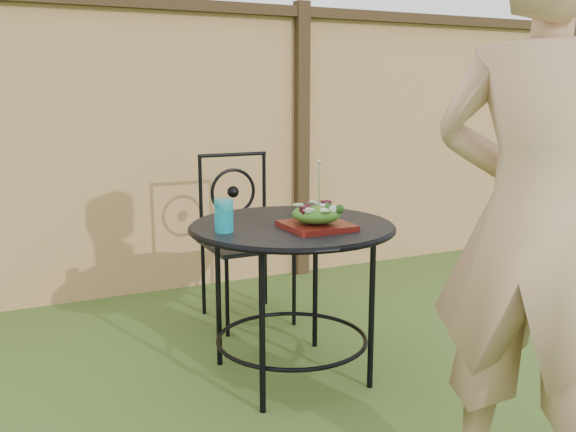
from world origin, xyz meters
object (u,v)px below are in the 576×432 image
(patio_table, at_px, (292,254))
(patio_chair, at_px, (243,233))
(diner, at_px, (537,226))
(salad_plate, at_px, (316,226))

(patio_table, xyz_separation_m, patio_chair, (0.10, 0.84, -0.08))
(diner, bearing_deg, patio_table, -15.28)
(patio_table, bearing_deg, salad_plate, -69.80)
(patio_table, distance_m, patio_chair, 0.85)
(diner, distance_m, salad_plate, 1.04)
(patio_table, distance_m, salad_plate, 0.21)
(salad_plate, bearing_deg, diner, -77.65)
(patio_table, bearing_deg, patio_chair, 83.17)
(patio_table, distance_m, diner, 1.21)
(patio_chair, distance_m, diner, 2.02)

